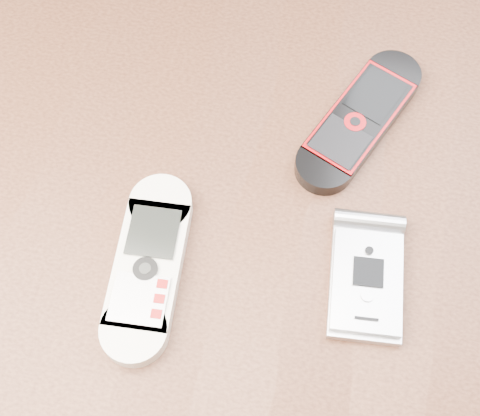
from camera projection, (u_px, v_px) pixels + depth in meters
The scene contains 5 objects.
ground at pixel (237, 391), 1.20m from camera, with size 4.00×4.00×0.00m, color #472B19.
table at pixel (235, 261), 0.62m from camera, with size 1.20×0.80×0.75m.
nokia_white at pixel (148, 266), 0.50m from camera, with size 0.05×0.15×0.02m, color white.
nokia_black_red at pixel (360, 119), 0.55m from camera, with size 0.05×0.16×0.02m, color black.
motorola_razr at pixel (367, 279), 0.49m from camera, with size 0.05×0.10×0.02m, color silver.
Camera 1 is at (0.05, -0.22, 1.22)m, focal length 50.00 mm.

